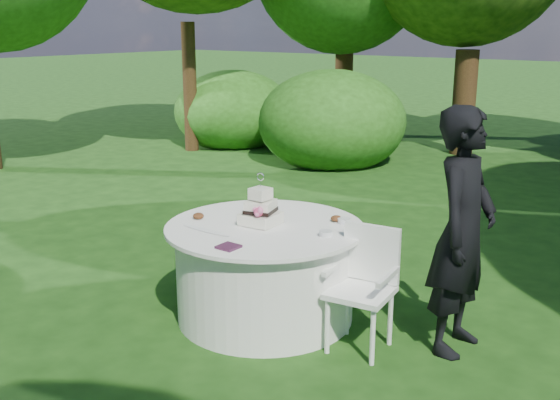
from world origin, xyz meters
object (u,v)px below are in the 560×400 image
Objects in this scene: cake at (261,211)px; chair at (365,279)px; table at (265,271)px; napkins at (228,247)px; guest at (463,232)px.

cake is 0.98m from chair.
cake is (-0.04, -0.00, 0.50)m from table.
table is 0.50m from cake.
cake is (-0.17, 0.57, 0.10)m from napkins.
cake is at bearing -176.37° from chair.
guest reaches higher than table.
napkins is at bearing -139.86° from chair.
chair is at bearing 3.63° from cake.
chair is (0.87, 0.06, 0.13)m from table.
guest is 4.29× the size of cake.
napkins is at bearing 125.69° from guest.
table is at bearing 1.07° from cake.
napkins is 0.09× the size of table.
guest is 1.13× the size of table.
napkins is 1.01m from chair.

